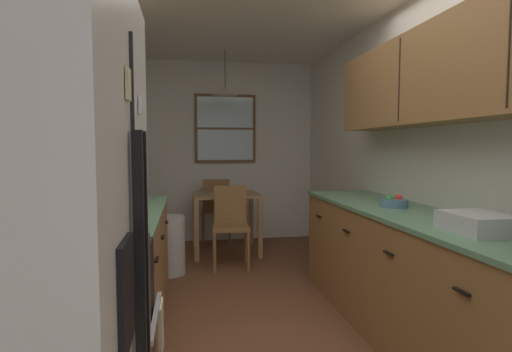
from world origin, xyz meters
TOP-DOWN VIEW (x-y plane):
  - ground_plane at (0.00, 1.00)m, footprint 12.00×12.00m
  - wall_left at (-1.35, 1.00)m, footprint 0.10×9.00m
  - wall_right at (1.35, 1.00)m, footprint 0.10×9.00m
  - wall_back at (0.00, 3.65)m, footprint 4.40×0.10m
  - microwave_over_range at (-1.11, -0.45)m, footprint 0.39×0.59m
  - counter_left at (-1.00, 0.74)m, footprint 0.64×1.75m
  - upper_cabinets_left at (-1.14, 0.69)m, footprint 0.33×1.83m
  - counter_right at (1.00, 0.06)m, footprint 0.64×3.31m
  - upper_cabinets_right at (1.14, 0.01)m, footprint 0.33×2.99m
  - dining_table at (-0.03, 2.89)m, footprint 0.82×0.76m
  - dining_chair_near at (-0.03, 2.31)m, footprint 0.43×0.43m
  - dining_chair_far at (-0.11, 3.48)m, footprint 0.42×0.42m
  - pendant_light at (-0.03, 2.89)m, footprint 0.34×0.34m
  - back_window at (0.03, 3.58)m, footprint 0.87×0.05m
  - trash_bin at (-0.70, 2.11)m, footprint 0.32×0.32m
  - storage_canister at (-1.00, 0.17)m, footprint 0.12×0.12m
  - dish_towel at (-0.64, -0.30)m, footprint 0.02×0.16m
  - fruit_bowl at (1.00, 0.57)m, footprint 0.20×0.20m
  - dish_rack at (0.98, -0.33)m, footprint 0.28×0.34m
  - table_serving_bowl at (0.06, 2.98)m, footprint 0.20×0.20m

SIDE VIEW (x-z plane):
  - ground_plane at x=0.00m, z-range 0.00..0.00m
  - trash_bin at x=-0.70m, z-range 0.00..0.62m
  - counter_right at x=1.00m, z-range 0.00..0.90m
  - counter_left at x=-1.00m, z-range 0.00..0.90m
  - dish_towel at x=-0.64m, z-range 0.38..0.62m
  - dining_chair_near at x=-0.03m, z-range 0.05..0.95m
  - dining_chair_far at x=-0.11m, z-range 0.05..0.95m
  - dining_table at x=-0.03m, z-range 0.24..1.00m
  - table_serving_bowl at x=0.06m, z-range 0.76..0.82m
  - fruit_bowl at x=1.00m, z-range 0.89..0.98m
  - dish_rack at x=0.98m, z-range 0.90..1.00m
  - storage_canister at x=-1.00m, z-range 0.90..1.07m
  - wall_left at x=-1.35m, z-range 0.00..2.55m
  - wall_right at x=1.35m, z-range 0.00..2.55m
  - wall_back at x=0.00m, z-range 0.00..2.55m
  - back_window at x=0.03m, z-range 1.12..2.09m
  - microwave_over_range at x=-1.11m, z-range 1.46..1.82m
  - upper_cabinets_left at x=-1.14m, z-range 1.48..2.14m
  - upper_cabinets_right at x=1.14m, z-range 1.50..2.14m
  - pendant_light at x=-0.03m, z-range 1.76..2.32m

